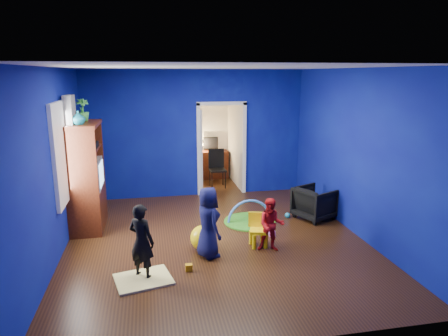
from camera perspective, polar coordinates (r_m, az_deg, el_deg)
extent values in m
cube|color=black|center=(6.96, -1.07, -10.40)|extent=(5.00, 5.50, 0.01)
cube|color=white|center=(6.37, -1.19, 14.21)|extent=(5.00, 5.50, 0.01)
cube|color=navy|center=(9.20, -4.05, 4.85)|extent=(5.00, 0.02, 2.90)
cube|color=navy|center=(3.93, 5.75, -6.86)|extent=(5.00, 0.02, 2.90)
cube|color=navy|center=(6.58, -23.11, 0.39)|extent=(0.02, 5.50, 2.90)
cube|color=navy|center=(7.36, 18.45, 2.05)|extent=(0.02, 5.50, 2.90)
imported|color=black|center=(8.10, 12.85, -4.88)|extent=(0.92, 0.91, 0.64)
imported|color=black|center=(5.73, -11.69, -10.22)|extent=(0.47, 0.44, 1.08)
imported|color=#0E1336|center=(6.23, -2.30, -7.77)|extent=(0.51, 0.63, 1.12)
imported|color=red|center=(6.51, 6.75, -8.07)|extent=(0.50, 0.43, 0.88)
imported|color=#0C6167|center=(7.19, -20.11, 6.76)|extent=(0.25, 0.25, 0.24)
imported|color=#338C38|center=(7.70, -19.57, 7.81)|extent=(0.29, 0.29, 0.40)
cube|color=#42100B|center=(7.67, -19.12, -1.15)|extent=(0.58, 1.14, 1.96)
cube|color=silver|center=(7.66, -18.85, -0.85)|extent=(0.46, 0.70, 0.54)
cube|color=#F2E07A|center=(5.87, -11.45, -15.31)|extent=(0.87, 0.75, 0.03)
sphere|color=yellow|center=(6.58, -3.04, -9.92)|extent=(0.41, 0.41, 0.41)
cube|color=yellow|center=(6.71, 4.96, -9.06)|extent=(0.34, 0.34, 0.50)
cylinder|color=green|center=(7.81, 3.67, -7.63)|extent=(0.99, 0.99, 0.03)
torus|color=#3F8CD8|center=(7.80, 3.67, -7.58)|extent=(0.88, 0.07, 0.88)
cube|color=white|center=(6.90, -22.48, 1.85)|extent=(0.03, 0.95, 1.55)
cube|color=slate|center=(7.46, -20.60, 0.46)|extent=(0.14, 0.42, 2.40)
cube|color=white|center=(9.35, -0.36, 2.54)|extent=(1.16, 0.10, 2.10)
cube|color=#3D140A|center=(10.95, -1.80, 0.53)|extent=(0.88, 0.44, 0.75)
cube|color=black|center=(10.95, -1.92, 3.60)|extent=(0.40, 0.05, 0.32)
sphere|color=#FFD88C|center=(10.86, -3.33, 3.39)|extent=(0.14, 0.14, 0.14)
cube|color=black|center=(10.01, -0.93, -0.19)|extent=(0.40, 0.40, 0.92)
cube|color=white|center=(10.81, -1.96, 9.19)|extent=(0.88, 0.24, 0.04)
sphere|color=#2294C3|center=(8.10, 9.06, -6.66)|extent=(0.11, 0.11, 0.11)
cube|color=orange|center=(6.01, -5.04, -13.99)|extent=(0.10, 0.08, 0.10)
sphere|color=green|center=(7.65, 6.57, -7.79)|extent=(0.11, 0.11, 0.11)
cube|color=#C74ABF|center=(7.19, 6.87, -9.28)|extent=(0.10, 0.08, 0.10)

